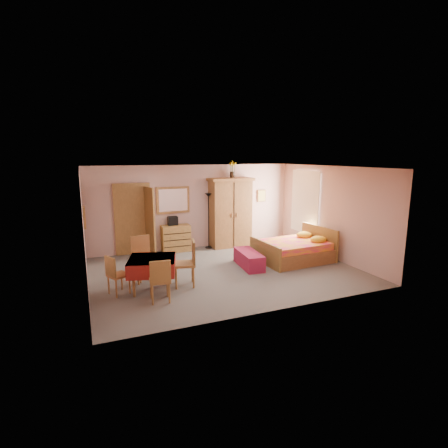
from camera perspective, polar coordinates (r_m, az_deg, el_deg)
name	(u,v)px	position (r m, az deg, el deg)	size (l,w,h in m)	color
floor	(225,271)	(8.96, 0.14, -7.63)	(6.50, 6.50, 0.00)	#645E58
ceiling	(225,167)	(8.49, 0.14, 9.23)	(6.50, 6.50, 0.00)	brown
wall_back	(194,207)	(10.95, -4.86, 2.80)	(6.50, 0.10, 2.60)	tan
wall_front	(277,244)	(6.44, 8.66, -3.23)	(6.50, 0.10, 2.60)	tan
wall_left	(84,231)	(8.00, -21.92, -1.10)	(0.10, 5.00, 2.60)	tan
wall_right	(331,212)	(10.30, 17.11, 1.81)	(0.10, 5.00, 2.60)	tan
doorway	(133,220)	(10.56, -14.66, 0.65)	(1.06, 0.12, 2.15)	#9E6B35
window	(305,202)	(11.20, 13.12, 3.51)	(0.08, 1.40, 1.95)	white
picture_left	(84,217)	(7.34, -21.85, 1.04)	(0.04, 0.32, 0.42)	orange
picture_back	(262,196)	(11.80, 6.15, 4.61)	(0.30, 0.04, 0.40)	#D8BF59
chest_of_drawers	(176,238)	(10.72, -7.87, -2.33)	(0.86, 0.43, 0.81)	#A07036
wall_mirror	(173,200)	(10.72, -8.31, 3.89)	(1.03, 0.05, 0.81)	silver
stereo	(173,221)	(10.65, -8.38, 0.52)	(0.29, 0.21, 0.27)	black
floor_lamp	(209,221)	(10.92, -2.53, 0.50)	(0.22, 0.22, 1.74)	black
wardrobe	(230,213)	(11.10, 1.01, 1.88)	(1.40, 0.72, 2.19)	brown
sunflower_vase	(232,169)	(11.11, 1.36, 8.94)	(0.21, 0.21, 0.53)	gold
bed	(293,245)	(9.89, 11.18, -3.34)	(1.93, 1.52, 0.89)	#E7166B
bench	(249,259)	(9.24, 4.07, -5.75)	(0.45, 1.22, 0.41)	maroon
dining_table	(153,274)	(7.79, -11.58, -8.01)	(0.98, 0.98, 0.72)	maroon
chair_south	(160,280)	(7.17, -10.45, -8.94)	(0.41, 0.41, 0.89)	olive
chair_north	(144,258)	(8.45, -12.88, -5.48)	(0.46, 0.46, 1.02)	#9D6235
chair_west	(119,275)	(7.74, -16.84, -7.92)	(0.38, 0.38, 0.84)	#B06E3B
chair_east	(184,263)	(7.88, -6.51, -6.42)	(0.47, 0.47, 1.03)	#A97339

